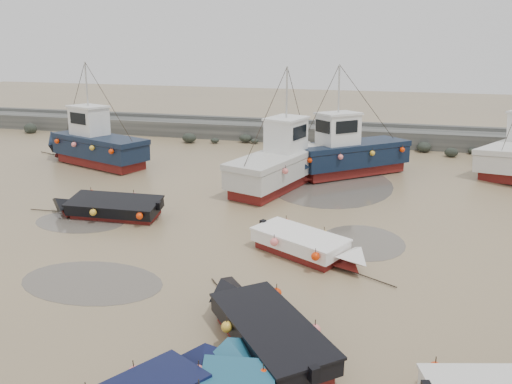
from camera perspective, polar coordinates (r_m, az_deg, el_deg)
ground at (r=17.85m, az=-3.06°, el=-8.41°), size 120.00×120.00×0.00m
seawall at (r=38.27m, az=6.88°, el=6.61°), size 60.00×4.92×1.50m
puddle_a at (r=17.60m, az=-18.26°, el=-9.73°), size 4.91×4.91×0.01m
puddle_b at (r=20.18m, az=12.01°, el=-5.60°), size 3.34×3.34×0.01m
puddle_c at (r=23.16m, az=-19.46°, el=-3.19°), size 4.05×4.05×0.01m
puddle_d at (r=27.61m, az=8.52°, el=0.93°), size 6.69×6.69×0.01m
dinghy_4 at (r=23.24m, az=-16.58°, el=-1.43°), size 6.52×2.18×1.43m
dinghy_5 at (r=18.35m, az=5.91°, el=-5.83°), size 5.45×3.46×1.43m
dinghy_6 at (r=13.52m, az=0.92°, el=-14.95°), size 4.75×5.45×1.43m
cabin_boat_0 at (r=32.83m, az=-18.15°, el=5.34°), size 9.42×4.77×6.22m
cabin_boat_1 at (r=26.78m, az=3.09°, el=3.56°), size 4.75×9.79×6.22m
cabin_boat_2 at (r=29.08m, az=9.83°, el=4.46°), size 8.47×7.21×6.22m
person at (r=25.89m, az=-2.11°, el=-0.01°), size 0.75×0.67×1.73m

